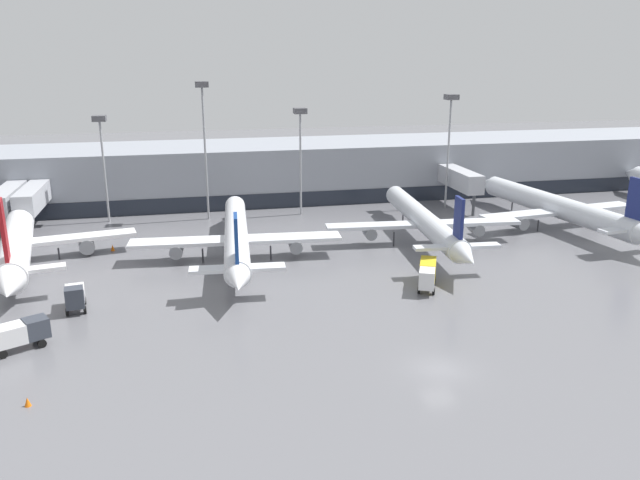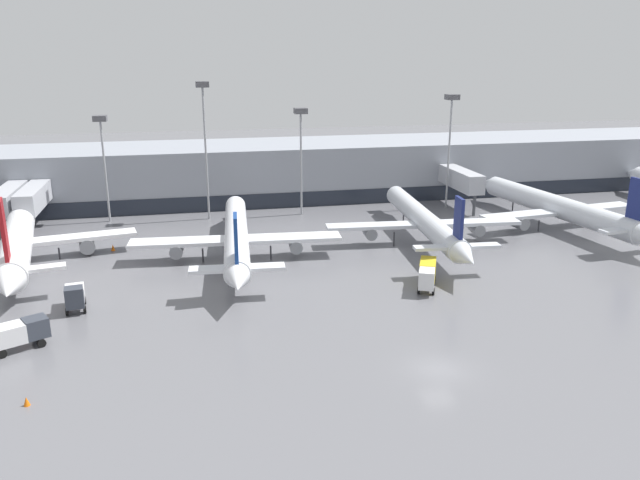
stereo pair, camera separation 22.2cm
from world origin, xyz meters
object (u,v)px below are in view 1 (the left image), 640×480
parked_jet_3 (236,236)px  apron_light_mast_5 (450,118)px  apron_light_mast_2 (300,130)px  parked_jet_5 (559,208)px  apron_light_mast_3 (101,137)px  traffic_cone_1 (27,402)px  traffic_cone_2 (113,248)px  service_truck_2 (427,273)px  parked_jet_4 (17,239)px  apron_light_mast_0 (203,113)px  service_truck_0 (17,333)px  service_truck_1 (75,296)px  parked_jet_1 (424,221)px

parked_jet_3 → apron_light_mast_5: 40.69m
apron_light_mast_2 → parked_jet_5: bearing=-23.9°
apron_light_mast_3 → parked_jet_5: bearing=-15.2°
traffic_cone_1 → traffic_cone_2: traffic_cone_2 is taller
parked_jet_3 → traffic_cone_2: size_ratio=45.55×
parked_jet_5 → traffic_cone_2: 59.40m
apron_light_mast_5 → service_truck_2: bearing=-116.2°
parked_jet_4 → apron_light_mast_0: (22.29, 15.05, 12.52)m
traffic_cone_2 → service_truck_0: bearing=-100.5°
parked_jet_3 → parked_jet_5: parked_jet_5 is taller
parked_jet_5 → apron_light_mast_3: (-61.15, 16.57, 9.33)m
service_truck_2 → service_truck_1: bearing=-68.6°
parked_jet_4 → service_truck_1: bearing=-162.8°
parked_jet_4 → parked_jet_5: (69.40, 0.05, 0.07)m
parked_jet_4 → parked_jet_1: bearing=-103.9°
parked_jet_1 → parked_jet_5: 21.27m
parked_jet_4 → apron_light_mast_0: bearing=-66.2°
parked_jet_3 → service_truck_1: size_ratio=8.84×
apron_light_mast_5 → service_truck_1: bearing=-148.4°
service_truck_0 → apron_light_mast_3: bearing=58.0°
parked_jet_1 → apron_light_mast_5: 23.21m
traffic_cone_1 → service_truck_2: bearing=23.7°
service_truck_0 → apron_light_mast_0: bearing=38.7°
parked_jet_1 → service_truck_1: 42.04m
service_truck_2 → apron_light_mast_5: 38.15m
service_truck_1 → apron_light_mast_0: apron_light_mast_0 is taller
service_truck_2 → parked_jet_4: bearing=-88.8°
apron_light_mast_0 → traffic_cone_1: bearing=-106.6°
parked_jet_5 → traffic_cone_1: parked_jet_5 is taller
service_truck_1 → apron_light_mast_3: apron_light_mast_3 is taller
parked_jet_3 → service_truck_1: (-16.15, -11.99, -1.35)m
apron_light_mast_5 → parked_jet_5: bearing=-54.2°
service_truck_2 → traffic_cone_1: bearing=-42.5°
parked_jet_5 → service_truck_1: size_ratio=9.16×
parked_jet_1 → service_truck_0: parked_jet_1 is taller
apron_light_mast_2 → apron_light_mast_3: 27.77m
parked_jet_3 → service_truck_0: 27.68m
apron_light_mast_5 → parked_jet_4: bearing=-166.2°
service_truck_1 → service_truck_2: size_ratio=0.70×
parked_jet_4 → apron_light_mast_3: 20.80m
service_truck_0 → traffic_cone_2: size_ratio=6.42×
service_truck_0 → service_truck_2: size_ratio=0.87×
parked_jet_3 → apron_light_mast_3: bearing=42.3°
service_truck_0 → service_truck_1: bearing=39.0°
traffic_cone_1 → apron_light_mast_5: bearing=43.1°
apron_light_mast_2 → apron_light_mast_3: bearing=176.4°
parked_jet_3 → parked_jet_5: 44.94m
service_truck_0 → apron_light_mast_2: 50.88m
traffic_cone_1 → traffic_cone_2: 35.50m
parked_jet_4 → traffic_cone_1: (7.83, -33.38, -2.43)m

